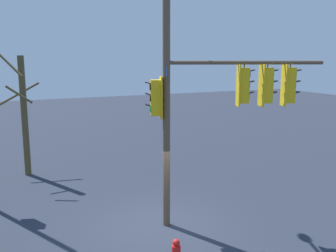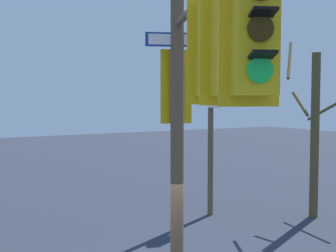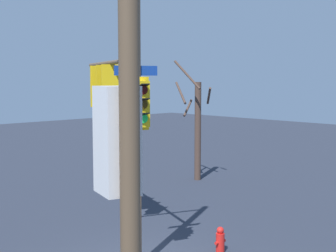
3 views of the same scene
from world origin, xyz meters
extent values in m
cylinder|color=brown|center=(0.04, 0.25, 4.14)|extent=(0.23, 0.23, 8.28)
cube|color=yellow|center=(0.92, 2.48, 4.56)|extent=(0.45, 0.42, 1.10)
cube|color=yellow|center=(0.85, 2.33, 4.56)|extent=(0.52, 0.27, 1.30)
cylinder|color=#2F0403|center=(0.99, 2.63, 4.90)|extent=(0.21, 0.12, 0.22)
cube|color=black|center=(1.02, 2.70, 5.02)|extent=(0.26, 0.23, 0.06)
cylinder|color=#352504|center=(0.99, 2.63, 4.56)|extent=(0.21, 0.12, 0.22)
cube|color=black|center=(1.02, 2.70, 4.68)|extent=(0.26, 0.23, 0.06)
cylinder|color=#19D147|center=(0.99, 2.63, 4.22)|extent=(0.21, 0.12, 0.22)
cube|color=black|center=(1.02, 2.70, 4.34)|extent=(0.26, 0.23, 0.06)
cube|color=yellow|center=(1.19, 3.17, 4.56)|extent=(0.44, 0.41, 1.10)
cube|color=yellow|center=(1.13, 3.01, 4.56)|extent=(0.54, 0.24, 1.30)
cylinder|color=#2F0403|center=(1.25, 3.32, 4.90)|extent=(0.22, 0.11, 0.22)
cylinder|color=#352504|center=(1.25, 3.32, 4.56)|extent=(0.22, 0.11, 0.22)
cube|color=black|center=(1.28, 3.39, 4.68)|extent=(0.25, 0.22, 0.06)
cylinder|color=#19D147|center=(1.25, 3.32, 4.22)|extent=(0.22, 0.11, 0.22)
cube|color=black|center=(1.28, 3.39, 4.34)|extent=(0.25, 0.22, 0.06)
cube|color=yellow|center=(1.46, 3.83, 4.56)|extent=(0.45, 0.42, 1.10)
cube|color=yellow|center=(1.38, 3.68, 4.56)|extent=(0.52, 0.27, 1.30)
cylinder|color=#352504|center=(1.53, 3.98, 4.56)|extent=(0.21, 0.12, 0.22)
cube|color=black|center=(1.56, 4.05, 4.68)|extent=(0.26, 0.23, 0.06)
cylinder|color=#19D147|center=(1.53, 3.98, 4.22)|extent=(0.21, 0.12, 0.22)
cube|color=black|center=(1.56, 4.05, 4.34)|extent=(0.26, 0.23, 0.06)
cube|color=yellow|center=(-0.09, -0.06, 4.19)|extent=(0.43, 0.40, 1.10)
cube|color=yellow|center=(-0.03, 0.10, 4.19)|extent=(0.55, 0.21, 1.30)
cylinder|color=#2F0403|center=(-0.14, -0.22, 4.53)|extent=(0.22, 0.10, 0.22)
cube|color=black|center=(-0.16, -0.29, 4.65)|extent=(0.25, 0.22, 0.06)
cylinder|color=#352504|center=(-0.14, -0.22, 4.19)|extent=(0.22, 0.10, 0.22)
cube|color=black|center=(-0.16, -0.29, 4.31)|extent=(0.25, 0.22, 0.06)
cylinder|color=#19D147|center=(-0.14, -0.22, 3.85)|extent=(0.22, 0.10, 0.22)
cube|color=black|center=(-0.16, -0.29, 3.97)|extent=(0.25, 0.22, 0.06)
cube|color=navy|center=(0.04, 0.25, 4.99)|extent=(1.03, 0.45, 0.24)
cube|color=white|center=(0.04, 0.27, 4.99)|extent=(0.93, 0.39, 0.18)
cylinder|color=brown|center=(-4.74, -5.36, 3.96)|extent=(0.19, 0.19, 7.93)
cube|color=white|center=(-4.65, -5.06, 4.19)|extent=(0.44, 0.50, 1.03)
cylinder|color=brown|center=(-7.57, -3.38, 2.74)|extent=(0.29, 0.29, 5.49)
cylinder|color=brown|center=(-7.00, -4.01, 5.27)|extent=(1.38, 1.25, 1.40)
cylinder|color=brown|center=(-8.49, -3.48, 3.71)|extent=(0.31, 1.91, 1.05)
cylinder|color=brown|center=(-7.06, -3.57, 3.81)|extent=(0.50, 1.09, 0.82)
camera|label=1|loc=(10.65, -4.62, 5.45)|focal=40.60mm
camera|label=2|loc=(4.04, 6.77, 3.98)|focal=47.25mm
camera|label=3|loc=(-7.37, -8.60, 4.77)|focal=50.11mm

